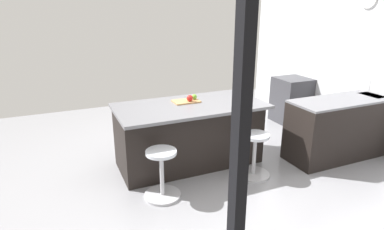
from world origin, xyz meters
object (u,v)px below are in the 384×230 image
stool_middle (162,175)px  cutting_board (186,101)px  kitchen_island (189,134)px  apple_green (194,97)px  stool_by_window (254,156)px  oven_range (291,100)px  apple_red (190,98)px

stool_middle → cutting_board: size_ratio=1.66×
kitchen_island → stool_middle: kitchen_island is taller
cutting_board → apple_green: size_ratio=4.76×
stool_by_window → cutting_board: cutting_board is taller
kitchen_island → cutting_board: (0.01, -0.09, 0.45)m
oven_range → cutting_board: 2.68m
kitchen_island → apple_green: 0.52m
kitchen_island → stool_middle: 0.95m
oven_range → stool_middle: oven_range is taller
kitchen_island → apple_green: (-0.12, -0.10, 0.50)m
oven_range → apple_green: apple_green is taller
stool_by_window → cutting_board: 1.19m
oven_range → stool_by_window: 2.44m
oven_range → stool_by_window: (1.88, 1.55, -0.15)m
oven_range → apple_red: 2.68m
kitchen_island → apple_red: 0.51m
kitchen_island → apple_green: apple_green is taller
stool_middle → apple_red: apple_red is taller
cutting_board → apple_red: bearing=123.3°
stool_middle → oven_range: bearing=-153.8°
stool_by_window → stool_middle: size_ratio=1.00×
stool_by_window → apple_green: size_ratio=7.89×
stool_middle → stool_by_window: bearing=180.0°
oven_range → cutting_board: bearing=17.0°
stool_by_window → apple_red: bearing=-49.8°
stool_by_window → apple_red: (0.61, -0.73, 0.68)m
stool_by_window → kitchen_island: bearing=-46.9°
stool_by_window → stool_middle: 1.28m
kitchen_island → cutting_board: 0.46m
oven_range → stool_middle: bearing=26.2°
kitchen_island → stool_by_window: (-0.64, 0.68, -0.17)m
oven_range → stool_by_window: bearing=39.5°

